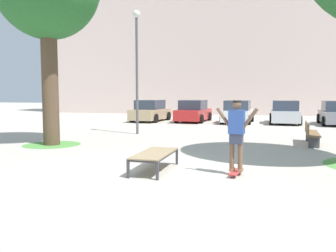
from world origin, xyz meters
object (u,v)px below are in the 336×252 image
Objects in this scene: car_silver at (285,113)px; park_bench at (311,133)px; car_tan at (151,111)px; car_grey at (336,114)px; skateboard at (236,172)px; car_red at (193,112)px; skate_box at (155,154)px; car_white at (238,113)px; light_post at (137,54)px; skater at (236,131)px.

park_bench is (0.05, -9.81, -0.24)m from car_silver.
car_tan is 12.10m from car_grey.
car_tan is at bearing 112.64° from skateboard.
car_red is 11.68m from park_bench.
park_bench is (6.09, -9.97, -0.24)m from car_red.
skate_box is 0.45× the size of car_silver.
car_red is 1.01× the size of car_white.
car_red is at bearing 4.09° from car_tan.
skate_box is at bearing -95.72° from car_white.
car_red is 8.83m from light_post.
car_silver is at bearing 4.30° from car_white.
car_white is at bearing 178.79° from car_grey.
car_tan is 9.07m from car_silver.
skater is 6.46m from park_bench.
skateboard is 0.19× the size of car_silver.
car_silver is at bearing 46.69° from light_post.
car_silver reaches higher than park_bench.
car_red reaches higher than skateboard.
car_white reaches higher than skate_box.
car_red is at bearing 95.36° from skate_box.
skate_box is 0.79× the size of park_bench.
skater is 0.39× the size of car_red.
car_silver is at bearing -1.52° from car_red.
skate_box is 1.14× the size of skater.
skate_box is 2.12m from skater.
skateboard is 0.19× the size of car_red.
skateboard is 0.19× the size of car_grey.
skateboard is 0.19× the size of car_tan.
car_grey reaches higher than skate_box.
car_red is at bearing 121.45° from park_bench.
car_grey reaches higher than skateboard.
light_post reaches higher than skateboard.
skate_box is 15.87m from car_red.
car_tan and car_grey have the same top height.
light_post is (-10.53, -7.61, 3.13)m from car_grey.
light_post is at bearing 166.27° from park_bench.
skate_box is at bearing -116.41° from car_grey.
skateboard is 15.48m from car_white.
car_red is (-3.50, 15.85, 0.61)m from skateboard.
park_bench is at bearing 66.15° from skateboard.
skate_box is at bearing -84.64° from car_red.
skate_box is 8.90m from light_post.
skate_box is 16.29m from car_silver.
skateboard is 0.34× the size of park_bench.
skate_box reaches higher than skateboard.
light_post is (-4.95, 7.73, 3.75)m from skateboard.
car_tan is 1.01× the size of car_white.
skater is 0.40× the size of car_silver.
skater is (0.00, 0.00, 0.99)m from skateboard.
park_bench is 0.42× the size of light_post.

